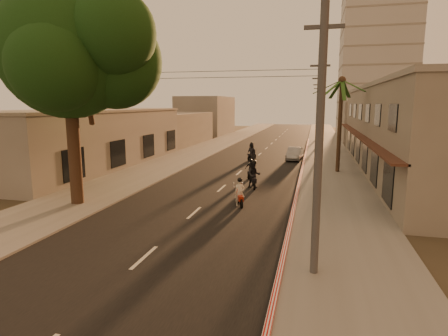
{
  "coord_description": "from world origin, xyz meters",
  "views": [
    {
      "loc": [
        6.06,
        -16.19,
        5.71
      ],
      "look_at": [
        0.32,
        7.37,
        1.54
      ],
      "focal_mm": 30.0,
      "sensor_mm": 36.0,
      "label": 1
    }
  ],
  "objects_px": {
    "scooter_mid_a": "(254,175)",
    "scooter_red": "(240,193)",
    "broadleaf_tree": "(76,52)",
    "scooter_mid_b": "(251,169)",
    "palm_tree": "(342,86)",
    "parked_car": "(295,154)",
    "scooter_far_a": "(252,152)"
  },
  "relations": [
    {
      "from": "broadleaf_tree",
      "to": "scooter_red",
      "type": "relative_size",
      "value": 7.33
    },
    {
      "from": "scooter_mid_b",
      "to": "parked_car",
      "type": "height_order",
      "value": "scooter_mid_b"
    },
    {
      "from": "scooter_mid_b",
      "to": "parked_car",
      "type": "relative_size",
      "value": 0.4
    },
    {
      "from": "scooter_mid_b",
      "to": "scooter_mid_a",
      "type": "bearing_deg",
      "value": -70.02
    },
    {
      "from": "palm_tree",
      "to": "parked_car",
      "type": "xyz_separation_m",
      "value": [
        -3.89,
        6.46,
        -6.5
      ]
    },
    {
      "from": "scooter_mid_b",
      "to": "scooter_far_a",
      "type": "height_order",
      "value": "scooter_far_a"
    },
    {
      "from": "palm_tree",
      "to": "parked_car",
      "type": "distance_m",
      "value": 9.96
    },
    {
      "from": "scooter_mid_b",
      "to": "broadleaf_tree",
      "type": "bearing_deg",
      "value": -122.02
    },
    {
      "from": "scooter_far_a",
      "to": "scooter_mid_b",
      "type": "bearing_deg",
      "value": -66.3
    },
    {
      "from": "scooter_mid_a",
      "to": "scooter_far_a",
      "type": "bearing_deg",
      "value": 87.03
    },
    {
      "from": "scooter_mid_a",
      "to": "parked_car",
      "type": "relative_size",
      "value": 0.48
    },
    {
      "from": "scooter_mid_b",
      "to": "scooter_far_a",
      "type": "relative_size",
      "value": 0.86
    },
    {
      "from": "scooter_red",
      "to": "parked_car",
      "type": "xyz_separation_m",
      "value": [
        2.05,
        18.52,
        -0.09
      ]
    },
    {
      "from": "broadleaf_tree",
      "to": "parked_car",
      "type": "xyz_separation_m",
      "value": [
        10.72,
        20.32,
        -7.82
      ]
    },
    {
      "from": "scooter_mid_a",
      "to": "scooter_mid_b",
      "type": "xyz_separation_m",
      "value": [
        -0.77,
        3.31,
        -0.17
      ]
    },
    {
      "from": "scooter_red",
      "to": "scooter_far_a",
      "type": "height_order",
      "value": "scooter_far_a"
    },
    {
      "from": "broadleaf_tree",
      "to": "scooter_red",
      "type": "xyz_separation_m",
      "value": [
        8.67,
        1.8,
        -7.74
      ]
    },
    {
      "from": "palm_tree",
      "to": "scooter_red",
      "type": "relative_size",
      "value": 4.97
    },
    {
      "from": "broadleaf_tree",
      "to": "scooter_far_a",
      "type": "xyz_separation_m",
      "value": [
        6.47,
        18.99,
        -7.62
      ]
    },
    {
      "from": "broadleaf_tree",
      "to": "scooter_mid_b",
      "type": "height_order",
      "value": "broadleaf_tree"
    },
    {
      "from": "broadleaf_tree",
      "to": "palm_tree",
      "type": "relative_size",
      "value": 1.48
    },
    {
      "from": "palm_tree",
      "to": "scooter_mid_b",
      "type": "xyz_separation_m",
      "value": [
        -6.66,
        -4.01,
        -6.43
      ]
    },
    {
      "from": "broadleaf_tree",
      "to": "scooter_red",
      "type": "distance_m",
      "value": 11.76
    },
    {
      "from": "scooter_red",
      "to": "scooter_mid_b",
      "type": "relative_size",
      "value": 1.02
    },
    {
      "from": "scooter_red",
      "to": "parked_car",
      "type": "relative_size",
      "value": 0.41
    },
    {
      "from": "palm_tree",
      "to": "broadleaf_tree",
      "type": "bearing_deg",
      "value": -136.52
    },
    {
      "from": "broadleaf_tree",
      "to": "palm_tree",
      "type": "distance_m",
      "value": 20.18
    },
    {
      "from": "broadleaf_tree",
      "to": "scooter_mid_a",
      "type": "distance_m",
      "value": 13.28
    },
    {
      "from": "broadleaf_tree",
      "to": "scooter_far_a",
      "type": "distance_m",
      "value": 21.46
    },
    {
      "from": "scooter_mid_a",
      "to": "scooter_red",
      "type": "bearing_deg",
      "value": -103.72
    },
    {
      "from": "palm_tree",
      "to": "scooter_mid_a",
      "type": "bearing_deg",
      "value": -128.84
    },
    {
      "from": "broadleaf_tree",
      "to": "parked_car",
      "type": "distance_m",
      "value": 24.27
    }
  ]
}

